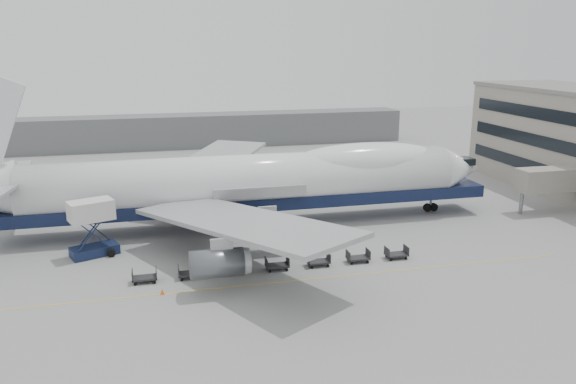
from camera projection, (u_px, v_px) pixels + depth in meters
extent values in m
plane|color=gray|center=(267.00, 260.00, 58.73)|extent=(260.00, 260.00, 0.00)
cube|color=gold|center=(280.00, 282.00, 53.09)|extent=(60.00, 0.15, 0.01)
cube|color=gray|center=(550.00, 179.00, 74.27)|extent=(9.00, 3.00, 3.00)
cylinder|color=slate|center=(521.00, 203.00, 74.11)|extent=(0.50, 0.50, 3.00)
cube|color=slate|center=(156.00, 132.00, 121.30)|extent=(110.00, 8.00, 7.00)
cylinder|color=white|center=(247.00, 181.00, 68.55)|extent=(52.00, 6.40, 6.40)
cube|color=#0F1837|center=(255.00, 200.00, 69.43)|extent=(60.00, 5.76, 1.50)
cone|color=white|center=(460.00, 168.00, 75.20)|extent=(6.00, 6.40, 6.40)
ellipsoid|color=white|center=(367.00, 160.00, 71.67)|extent=(20.67, 5.78, 4.56)
cube|color=#9EA0A3|center=(241.00, 222.00, 54.60)|extent=(20.35, 26.74, 2.26)
cube|color=#9EA0A3|center=(210.00, 163.00, 81.43)|extent=(20.35, 26.74, 2.26)
cylinder|color=#595B60|center=(187.00, 172.00, 85.73)|extent=(4.80, 2.60, 2.60)
cylinder|color=#595B60|center=(235.00, 184.00, 78.65)|extent=(4.80, 2.60, 2.60)
cylinder|color=#595B60|center=(263.00, 227.00, 59.87)|extent=(4.80, 2.60, 2.60)
cylinder|color=#595B60|center=(217.00, 263.00, 50.04)|extent=(4.80, 2.60, 2.60)
cylinder|color=slate|center=(431.00, 202.00, 75.41)|extent=(0.36, 0.36, 2.50)
cylinder|color=black|center=(430.00, 207.00, 75.59)|extent=(1.10, 0.45, 1.10)
cylinder|color=slate|center=(227.00, 224.00, 66.18)|extent=(0.36, 0.36, 2.50)
cylinder|color=black|center=(227.00, 230.00, 66.35)|extent=(1.10, 0.45, 1.10)
cylinder|color=slate|center=(220.00, 210.00, 71.81)|extent=(0.36, 0.36, 2.50)
cylinder|color=black|center=(220.00, 215.00, 71.99)|extent=(1.10, 0.45, 1.10)
cube|color=#162243|center=(95.00, 250.00, 59.81)|extent=(5.33, 3.91, 1.06)
cube|color=silver|center=(91.00, 210.00, 58.67)|extent=(5.04, 3.95, 2.12)
cube|color=#162243|center=(92.00, 233.00, 58.24)|extent=(3.25, 1.37, 3.80)
cube|color=#162243|center=(94.00, 227.00, 60.23)|extent=(3.25, 1.37, 3.80)
cube|color=slate|center=(92.00, 206.00, 60.12)|extent=(2.57, 1.92, 0.15)
cylinder|color=black|center=(77.00, 256.00, 58.53)|extent=(0.87, 0.34, 0.87)
cylinder|color=black|center=(79.00, 250.00, 60.34)|extent=(0.87, 0.34, 0.87)
cylinder|color=black|center=(111.00, 253.00, 59.33)|extent=(0.87, 0.34, 0.87)
cylinder|color=black|center=(112.00, 247.00, 61.14)|extent=(0.87, 0.34, 0.87)
cone|color=#E45E0C|center=(162.00, 291.00, 50.52)|extent=(0.35, 0.35, 0.55)
cube|color=#E45E0C|center=(162.00, 294.00, 50.58)|extent=(0.37, 0.37, 0.03)
cube|color=#2D2D30|center=(145.00, 278.00, 53.03)|extent=(2.30, 1.35, 0.18)
cube|color=#2D2D30|center=(132.00, 275.00, 52.67)|extent=(0.08, 1.35, 0.90)
cube|color=#2D2D30|center=(156.00, 273.00, 53.18)|extent=(0.08, 1.35, 0.90)
cylinder|color=black|center=(135.00, 284.00, 52.39)|extent=(0.30, 0.12, 0.30)
cylinder|color=black|center=(136.00, 279.00, 53.43)|extent=(0.30, 0.12, 0.30)
cylinder|color=black|center=(154.00, 282.00, 52.78)|extent=(0.30, 0.12, 0.30)
cylinder|color=black|center=(154.00, 278.00, 53.82)|extent=(0.30, 0.12, 0.30)
cube|color=#2D2D30|center=(190.00, 273.00, 54.01)|extent=(2.30, 1.35, 0.18)
cube|color=#2D2D30|center=(179.00, 271.00, 53.66)|extent=(0.08, 1.35, 0.90)
cube|color=#2D2D30|center=(202.00, 269.00, 54.16)|extent=(0.08, 1.35, 0.90)
cylinder|color=black|center=(182.00, 279.00, 53.38)|extent=(0.30, 0.12, 0.30)
cylinder|color=black|center=(181.00, 275.00, 54.41)|extent=(0.30, 0.12, 0.30)
cylinder|color=black|center=(200.00, 278.00, 53.77)|extent=(0.30, 0.12, 0.30)
cylinder|color=black|center=(199.00, 273.00, 54.80)|extent=(0.30, 0.12, 0.30)
cube|color=#2D2D30|center=(235.00, 269.00, 54.99)|extent=(2.30, 1.35, 0.18)
cube|color=#2D2D30|center=(223.00, 267.00, 54.64)|extent=(0.08, 1.35, 0.90)
cube|color=#2D2D30|center=(246.00, 265.00, 55.14)|extent=(0.08, 1.35, 0.90)
cylinder|color=black|center=(227.00, 275.00, 54.36)|extent=(0.30, 0.12, 0.30)
cylinder|color=black|center=(225.00, 271.00, 55.39)|extent=(0.30, 0.12, 0.30)
cylinder|color=black|center=(244.00, 274.00, 54.75)|extent=(0.30, 0.12, 0.30)
cylinder|color=black|center=(242.00, 269.00, 55.78)|extent=(0.30, 0.12, 0.30)
cube|color=#2D2D30|center=(277.00, 265.00, 55.98)|extent=(2.30, 1.35, 0.18)
cube|color=#2D2D30|center=(266.00, 263.00, 55.62)|extent=(0.08, 1.35, 0.90)
cube|color=#2D2D30|center=(288.00, 261.00, 56.13)|extent=(0.08, 1.35, 0.90)
cylinder|color=black|center=(270.00, 271.00, 55.34)|extent=(0.30, 0.12, 0.30)
cylinder|color=black|center=(268.00, 267.00, 56.37)|extent=(0.30, 0.12, 0.30)
cylinder|color=black|center=(287.00, 270.00, 55.73)|extent=(0.30, 0.12, 0.30)
cylinder|color=black|center=(284.00, 265.00, 56.76)|extent=(0.30, 0.12, 0.30)
cube|color=#2D2D30|center=(318.00, 262.00, 56.96)|extent=(2.30, 1.35, 0.18)
cube|color=#2D2D30|center=(308.00, 259.00, 56.60)|extent=(0.08, 1.35, 0.90)
cube|color=#2D2D30|center=(329.00, 257.00, 57.11)|extent=(0.08, 1.35, 0.90)
cylinder|color=black|center=(312.00, 267.00, 56.32)|extent=(0.30, 0.12, 0.30)
cylinder|color=black|center=(309.00, 263.00, 57.36)|extent=(0.30, 0.12, 0.30)
cylinder|color=black|center=(328.00, 266.00, 56.71)|extent=(0.30, 0.12, 0.30)
cylinder|color=black|center=(325.00, 262.00, 57.75)|extent=(0.30, 0.12, 0.30)
cube|color=#2D2D30|center=(358.00, 258.00, 57.94)|extent=(2.30, 1.35, 0.18)
cube|color=#2D2D30|center=(348.00, 255.00, 57.59)|extent=(0.08, 1.35, 0.90)
cube|color=#2D2D30|center=(368.00, 253.00, 58.09)|extent=(0.08, 1.35, 0.90)
cylinder|color=black|center=(352.00, 263.00, 57.31)|extent=(0.30, 0.12, 0.30)
cylinder|color=black|center=(348.00, 259.00, 58.34)|extent=(0.30, 0.12, 0.30)
cylinder|color=black|center=(368.00, 262.00, 57.70)|extent=(0.30, 0.12, 0.30)
cylinder|color=black|center=(364.00, 258.00, 58.73)|extent=(0.30, 0.12, 0.30)
cube|color=#2D2D30|center=(396.00, 254.00, 58.92)|extent=(2.30, 1.35, 0.18)
cube|color=#2D2D30|center=(387.00, 252.00, 58.57)|extent=(0.08, 1.35, 0.90)
cube|color=#2D2D30|center=(406.00, 250.00, 59.07)|extent=(0.08, 1.35, 0.90)
cylinder|color=black|center=(391.00, 260.00, 58.29)|extent=(0.30, 0.12, 0.30)
cylinder|color=black|center=(387.00, 256.00, 59.32)|extent=(0.30, 0.12, 0.30)
cylinder|color=black|center=(406.00, 258.00, 58.68)|extent=(0.30, 0.12, 0.30)
cylinder|color=black|center=(401.00, 255.00, 59.71)|extent=(0.30, 0.12, 0.30)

